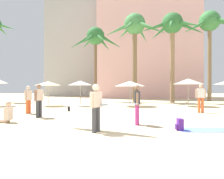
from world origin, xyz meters
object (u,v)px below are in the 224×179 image
cafe_umbrella_0 (188,81)px  backpack (180,125)px  palm_tree_right (96,40)px  cafe_umbrella_2 (80,83)px  person_mid_left (96,105)px  person_mid_right (137,103)px  person_near_right (5,115)px  beach_towel (203,130)px  person_near_left (201,97)px  person_far_left (28,98)px  palm_tree_far_right (210,26)px  person_far_right (39,99)px  cafe_umbrella_3 (48,83)px  cafe_umbrella_4 (130,84)px  palm_tree_center (172,29)px  palm_tree_far_left (135,30)px

cafe_umbrella_0 → backpack: bearing=-110.1°
palm_tree_right → cafe_umbrella_2: size_ratio=3.98×
person_mid_left → person_mid_right: person_mid_left is taller
person_mid_left → person_near_right: size_ratio=3.12×
beach_towel → person_near_left: person_near_left is taller
cafe_umbrella_0 → person_far_left: (-11.33, -5.60, -1.19)m
palm_tree_right → backpack: bearing=-74.9°
cafe_umbrella_2 → person_near_right: size_ratio=2.26×
palm_tree_far_right → person_far_right: palm_tree_far_right is taller
person_mid_left → person_far_right: bearing=165.2°
palm_tree_far_right → person_far_left: palm_tree_far_right is taller
cafe_umbrella_3 → cafe_umbrella_4: cafe_umbrella_3 is taller
person_far_right → palm_tree_far_right: bearing=70.0°
cafe_umbrella_2 → cafe_umbrella_0: bearing=-1.7°
palm_tree_center → cafe_umbrella_0: (0.09, -4.79, -5.76)m
palm_tree_far_left → cafe_umbrella_3: (-7.96, -5.60, -6.15)m
palm_tree_center → cafe_umbrella_3: 14.08m
palm_tree_center → person_mid_left: 18.34m
person_mid_right → person_far_left: bearing=-28.7°
person_mid_left → person_near_left: 8.20m
palm_tree_center → cafe_umbrella_4: (-4.87, -4.90, -5.96)m
palm_tree_right → person_near_left: (7.54, -11.59, -6.20)m
person_far_right → cafe_umbrella_3: bearing=129.7°
palm_tree_far_right → person_near_left: palm_tree_far_right is taller
person_near_left → cafe_umbrella_4: bearing=50.0°
palm_tree_right → person_mid_left: bearing=-84.4°
palm_tree_far_right → person_far_left: (-16.44, -13.23, -8.13)m
person_mid_left → person_far_left: 6.88m
backpack → person_near_right: person_near_right is taller
cafe_umbrella_4 → person_near_left: (4.00, -4.94, -0.93)m
cafe_umbrella_0 → beach_towel: cafe_umbrella_0 is taller
palm_tree_right → person_far_right: size_ratio=5.05×
person_mid_left → cafe_umbrella_0: bearing=89.6°
beach_towel → person_near_left: (2.05, 5.42, 0.96)m
cafe_umbrella_4 → person_mid_left: bearing=-99.9°
beach_towel → person_far_left: 9.69m
palm_tree_far_right → cafe_umbrella_3: size_ratio=4.78×
palm_tree_center → palm_tree_far_right: bearing=28.6°
palm_tree_far_left → backpack: size_ratio=23.55×
palm_tree_far_left → cafe_umbrella_4: 8.57m
person_mid_left → person_mid_right: size_ratio=1.83×
person_far_left → cafe_umbrella_3: bearing=115.8°
cafe_umbrella_3 → backpack: size_ratio=5.38×
cafe_umbrella_2 → backpack: bearing=-63.8°
palm_tree_far_right → person_far_right: (-15.18, -14.98, -8.09)m
palm_tree_center → person_near_left: (-0.87, -9.85, -6.89)m
beach_towel → person_mid_left: person_mid_left is taller
palm_tree_far_left → person_mid_left: palm_tree_far_left is taller
cafe_umbrella_4 → palm_tree_far_left: bearing=81.0°
palm_tree_right → cafe_umbrella_2: bearing=-96.6°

